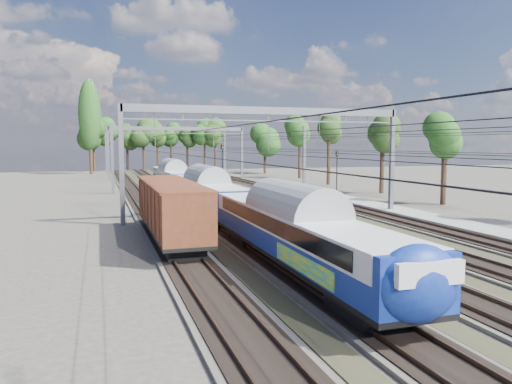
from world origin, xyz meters
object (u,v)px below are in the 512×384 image
object	(u,v)px
emu_train	(207,187)
signal_near	(222,161)
worker	(187,176)
signal_far	(337,167)
freight_boxcar	(170,207)

from	to	relation	value
emu_train	signal_near	world-z (taller)	signal_near
emu_train	worker	size ratio (longest dim) A/B	34.51
emu_train	worker	xyz separation A→B (m)	(5.19, 40.00, -1.57)
signal_near	signal_far	size ratio (longest dim) A/B	1.16
emu_train	signal_near	xyz separation A→B (m)	(6.92, 22.86, 1.46)
emu_train	signal_far	world-z (taller)	signal_far
signal_near	emu_train	bearing A→B (deg)	-124.45
freight_boxcar	worker	size ratio (longest dim) A/B	8.02
emu_train	freight_boxcar	world-z (taller)	emu_train
worker	signal_far	bearing A→B (deg)	-179.45
signal_near	worker	bearing A→B (deg)	78.12
signal_near	signal_far	xyz separation A→B (m)	(10.97, -11.26, -0.53)
worker	freight_boxcar	bearing A→B (deg)	145.59
signal_near	freight_boxcar	bearing A→B (deg)	-126.54
freight_boxcar	signal_far	bearing A→B (deg)	44.55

